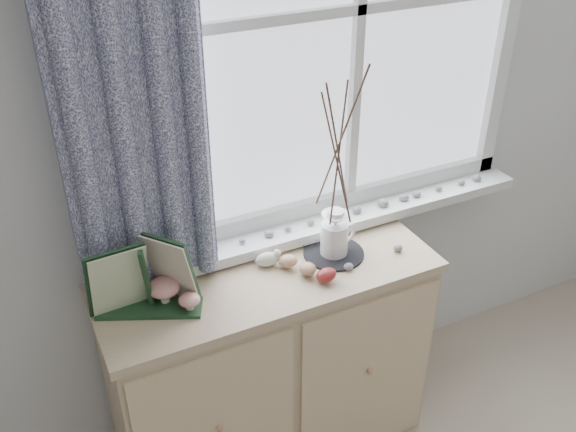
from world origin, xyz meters
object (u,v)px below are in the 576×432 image
object	(u,v)px
botanical_book	(148,282)
toadstool_cluster	(170,291)
twig_pitcher	(339,147)
sideboard	(271,365)

from	to	relation	value
botanical_book	toadstool_cluster	distance (m)	0.10
botanical_book	twig_pitcher	size ratio (longest dim) A/B	0.52
sideboard	botanical_book	world-z (taller)	botanical_book
twig_pitcher	toadstool_cluster	bearing A→B (deg)	168.41
sideboard	toadstool_cluster	size ratio (longest dim) A/B	7.66
toadstool_cluster	twig_pitcher	distance (m)	0.71
sideboard	toadstool_cluster	xyz separation A→B (m)	(-0.35, -0.01, 0.48)
botanical_book	twig_pitcher	world-z (taller)	twig_pitcher
sideboard	toadstool_cluster	world-z (taller)	toadstool_cluster
botanical_book	sideboard	bearing A→B (deg)	28.51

